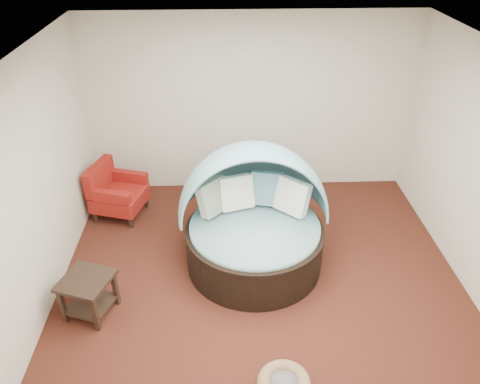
{
  "coord_description": "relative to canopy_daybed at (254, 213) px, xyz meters",
  "views": [
    {
      "loc": [
        -0.45,
        -4.27,
        4.05
      ],
      "look_at": [
        -0.25,
        0.6,
        1.02
      ],
      "focal_mm": 35.0,
      "sensor_mm": 36.0,
      "label": 1
    }
  ],
  "objects": [
    {
      "name": "floor",
      "position": [
        0.07,
        -0.55,
        -0.74
      ],
      "size": [
        5.0,
        5.0,
        0.0
      ],
      "primitive_type": "plane",
      "color": "#441E13",
      "rests_on": "ground"
    },
    {
      "name": "wall_back",
      "position": [
        0.07,
        1.95,
        0.66
      ],
      "size": [
        5.0,
        0.0,
        5.0
      ],
      "primitive_type": "plane",
      "rotation": [
        1.57,
        0.0,
        0.0
      ],
      "color": "beige",
      "rests_on": "floor"
    },
    {
      "name": "wall_left",
      "position": [
        -2.43,
        -0.55,
        0.66
      ],
      "size": [
        0.0,
        5.0,
        5.0
      ],
      "primitive_type": "plane",
      "rotation": [
        1.57,
        0.0,
        1.57
      ],
      "color": "beige",
      "rests_on": "floor"
    },
    {
      "name": "ceiling",
      "position": [
        0.07,
        -0.55,
        2.06
      ],
      "size": [
        5.0,
        5.0,
        0.0
      ],
      "primitive_type": "plane",
      "rotation": [
        3.14,
        0.0,
        0.0
      ],
      "color": "white",
      "rests_on": "wall_back"
    },
    {
      "name": "canopy_daybed",
      "position": [
        0.0,
        0.0,
        0.0
      ],
      "size": [
        1.92,
        1.81,
        1.6
      ],
      "rotation": [
        0.0,
        0.0,
        0.03
      ],
      "color": "black",
      "rests_on": "floor"
    },
    {
      "name": "red_armchair",
      "position": [
        -1.98,
        1.15,
        -0.36
      ],
      "size": [
        0.87,
        0.87,
        0.83
      ],
      "rotation": [
        0.0,
        0.0,
        -0.28
      ],
      "color": "black",
      "rests_on": "floor"
    },
    {
      "name": "side_table",
      "position": [
        -1.93,
        -0.87,
        -0.42
      ],
      "size": [
        0.67,
        0.67,
        0.5
      ],
      "rotation": [
        0.0,
        0.0,
        -0.35
      ],
      "color": "black",
      "rests_on": "floor"
    }
  ]
}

